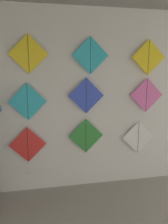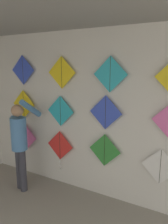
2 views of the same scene
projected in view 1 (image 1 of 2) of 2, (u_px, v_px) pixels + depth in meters
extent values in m
cube|color=silver|center=(58.00, 102.00, 3.36)|extent=(5.18, 0.06, 2.80)
cube|color=red|center=(28.00, 145.00, 3.30)|extent=(0.55, 0.01, 0.55)
cylinder|color=black|center=(28.00, 145.00, 3.30)|extent=(0.01, 0.01, 0.53)
sphere|color=white|center=(29.00, 165.00, 3.35)|extent=(0.04, 0.04, 0.04)
sphere|color=white|center=(29.00, 169.00, 3.37)|extent=(0.04, 0.04, 0.04)
sphere|color=white|center=(29.00, 174.00, 3.38)|extent=(0.04, 0.04, 0.04)
cube|color=#338C38|center=(86.00, 136.00, 3.45)|extent=(0.55, 0.01, 0.55)
cylinder|color=black|center=(86.00, 136.00, 3.45)|extent=(0.01, 0.01, 0.53)
cube|color=white|center=(138.00, 137.00, 3.63)|extent=(0.55, 0.01, 0.55)
cylinder|color=black|center=(138.00, 137.00, 3.63)|extent=(0.01, 0.01, 0.53)
cube|color=#28B2C6|center=(28.00, 102.00, 3.18)|extent=(0.55, 0.01, 0.55)
cylinder|color=black|center=(28.00, 102.00, 3.18)|extent=(0.01, 0.01, 0.53)
cube|color=blue|center=(86.00, 96.00, 3.33)|extent=(0.55, 0.01, 0.55)
cylinder|color=black|center=(86.00, 96.00, 3.33)|extent=(0.01, 0.01, 0.53)
cube|color=pink|center=(146.00, 95.00, 3.52)|extent=(0.55, 0.01, 0.55)
cylinder|color=black|center=(147.00, 95.00, 3.51)|extent=(0.01, 0.01, 0.53)
cube|color=yellow|center=(28.00, 54.00, 3.06)|extent=(0.55, 0.01, 0.55)
cylinder|color=black|center=(28.00, 54.00, 3.05)|extent=(0.01, 0.01, 0.53)
cube|color=#28B2C6|center=(90.00, 55.00, 3.22)|extent=(0.55, 0.01, 0.55)
cylinder|color=black|center=(90.00, 55.00, 3.22)|extent=(0.01, 0.01, 0.53)
cube|color=yellow|center=(149.00, 57.00, 3.40)|extent=(0.55, 0.01, 0.55)
cylinder|color=black|center=(149.00, 57.00, 3.40)|extent=(0.01, 0.01, 0.53)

